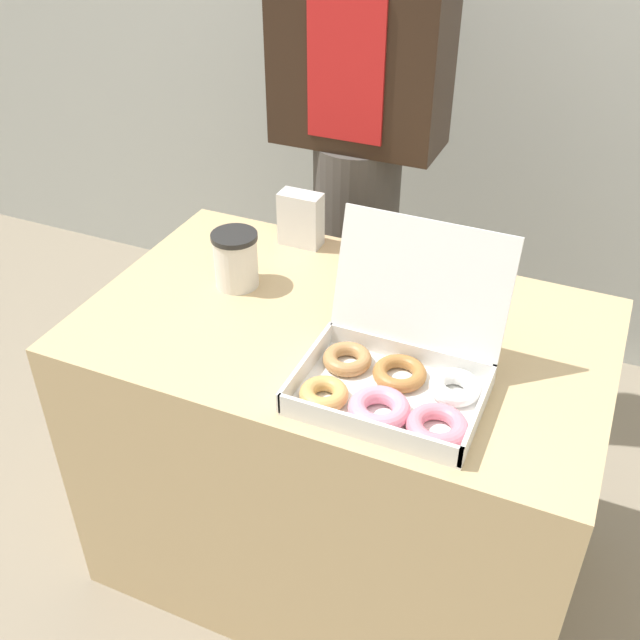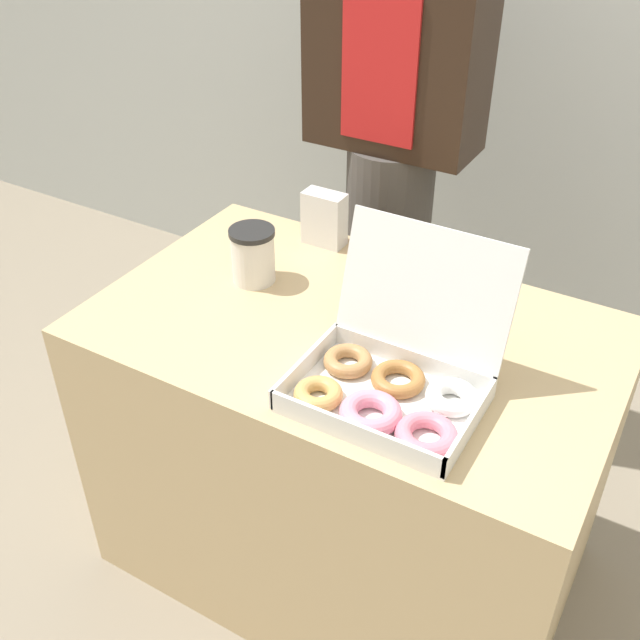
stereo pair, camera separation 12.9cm
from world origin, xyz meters
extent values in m
plane|color=gray|center=(0.00, 0.00, 0.00)|extent=(14.00, 14.00, 0.00)
cube|color=tan|center=(0.00, 0.00, 0.38)|extent=(1.12, 0.69, 0.76)
cube|color=white|center=(0.17, -0.19, 0.76)|extent=(0.34, 0.25, 0.01)
cube|color=white|center=(0.00, -0.19, 0.79)|extent=(0.01, 0.25, 0.04)
cube|color=white|center=(0.34, -0.19, 0.79)|extent=(0.01, 0.25, 0.04)
cube|color=white|center=(0.17, -0.31, 0.79)|extent=(0.34, 0.01, 0.04)
cube|color=white|center=(0.17, -0.07, 0.79)|extent=(0.34, 0.01, 0.04)
cube|color=white|center=(0.17, -0.03, 0.92)|extent=(0.34, 0.07, 0.24)
torus|color=tan|center=(0.06, -0.25, 0.78)|extent=(0.13, 0.13, 0.03)
torus|color=#B27F4C|center=(0.06, -0.13, 0.78)|extent=(0.12, 0.12, 0.03)
torus|color=pink|center=(0.17, -0.25, 0.78)|extent=(0.14, 0.14, 0.03)
torus|color=#A87038|center=(0.17, -0.13, 0.78)|extent=(0.11, 0.11, 0.03)
torus|color=pink|center=(0.28, -0.25, 0.78)|extent=(0.15, 0.15, 0.03)
torus|color=white|center=(0.28, -0.13, 0.78)|extent=(0.14, 0.14, 0.03)
cylinder|color=silver|center=(-0.28, 0.05, 0.82)|extent=(0.10, 0.10, 0.12)
cylinder|color=black|center=(-0.28, 0.05, 0.88)|extent=(0.11, 0.11, 0.01)
cube|color=silver|center=(-0.23, 0.28, 0.83)|extent=(0.11, 0.05, 0.14)
cylinder|color=#4C4742|center=(-0.22, 0.64, 0.45)|extent=(0.25, 0.25, 0.90)
cube|color=black|center=(-0.22, 0.64, 1.18)|extent=(0.46, 0.21, 0.56)
cube|color=red|center=(-0.22, 0.53, 1.12)|extent=(0.21, 0.01, 0.36)
camera|label=1|loc=(0.48, -1.21, 1.68)|focal=42.00mm
camera|label=2|loc=(0.59, -1.15, 1.68)|focal=42.00mm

